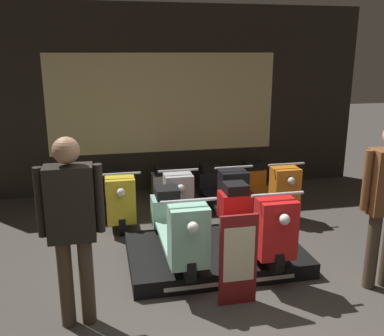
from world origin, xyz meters
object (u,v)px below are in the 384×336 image
object	(u,v)px
scooter_backrow_0	(119,195)
scooter_backrow_2	(221,188)
scooter_display_left	(177,225)
price_sign_board	(238,260)
person_left_browsing	(72,219)
scooter_backrow_1	(171,192)
scooter_display_right	(254,218)
scooter_backrow_3	(268,185)

from	to	relation	value
scooter_backrow_0	scooter_backrow_2	world-z (taller)	same
scooter_display_left	price_sign_board	bearing A→B (deg)	-62.94
person_left_browsing	scooter_backrow_1	bearing A→B (deg)	63.53
scooter_display_right	person_left_browsing	bearing A→B (deg)	-156.47
scooter_backrow_2	scooter_backrow_3	xyz separation A→B (m)	(0.79, 0.00, 0.00)
scooter_backrow_2	scooter_backrow_3	distance (m)	0.79
scooter_display_right	person_left_browsing	distance (m)	2.23
scooter_backrow_2	person_left_browsing	xyz separation A→B (m)	(-2.08, -2.59, 0.69)
scooter_display_right	price_sign_board	size ratio (longest dim) A/B	1.91
scooter_backrow_0	scooter_backrow_2	bearing A→B (deg)	0.00
scooter_display_right	person_left_browsing	xyz separation A→B (m)	(-1.99, -0.87, 0.51)
scooter_backrow_2	scooter_backrow_3	world-z (taller)	same
scooter_backrow_2	person_left_browsing	distance (m)	3.39
scooter_display_left	scooter_backrow_0	xyz separation A→B (m)	(-0.58, 1.72, -0.18)
scooter_backrow_0	person_left_browsing	bearing A→B (deg)	-100.90
scooter_display_left	scooter_backrow_3	world-z (taller)	scooter_display_left
price_sign_board	scooter_display_left	bearing A→B (deg)	117.06
scooter_backrow_0	price_sign_board	distance (m)	2.79
scooter_backrow_1	scooter_backrow_3	bearing A→B (deg)	0.00
scooter_backrow_2	price_sign_board	distance (m)	2.65
scooter_backrow_1	scooter_backrow_2	distance (m)	0.79
scooter_display_left	scooter_backrow_0	bearing A→B (deg)	108.58
scooter_display_left	scooter_display_right	size ratio (longest dim) A/B	1.00
scooter_display_right	scooter_backrow_3	size ratio (longest dim) A/B	1.00
scooter_backrow_1	price_sign_board	size ratio (longest dim) A/B	1.91
scooter_display_left	person_left_browsing	xyz separation A→B (m)	(-1.08, -0.87, 0.51)
scooter_backrow_2	price_sign_board	size ratio (longest dim) A/B	1.91
price_sign_board	person_left_browsing	bearing A→B (deg)	179.96
scooter_backrow_1	scooter_backrow_3	world-z (taller)	same
scooter_display_left	scooter_display_right	bearing A→B (deg)	0.00
scooter_display_right	scooter_backrow_3	distance (m)	1.94
scooter_backrow_3	price_sign_board	bearing A→B (deg)	-117.53
person_left_browsing	scooter_backrow_0	bearing A→B (deg)	79.10
scooter_backrow_0	price_sign_board	bearing A→B (deg)	-68.46
price_sign_board	scooter_backrow_3	bearing A→B (deg)	62.47
scooter_backrow_1	scooter_backrow_3	xyz separation A→B (m)	(1.58, 0.00, 0.00)
scooter_backrow_2	scooter_display_right	bearing A→B (deg)	-92.94
scooter_backrow_0	scooter_backrow_1	world-z (taller)	same
scooter_display_left	scooter_backrow_2	distance (m)	2.00
scooter_backrow_3	price_sign_board	size ratio (longest dim) A/B	1.91
scooter_backrow_0	scooter_backrow_3	bearing A→B (deg)	0.00
scooter_display_left	scooter_backrow_2	bearing A→B (deg)	59.77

